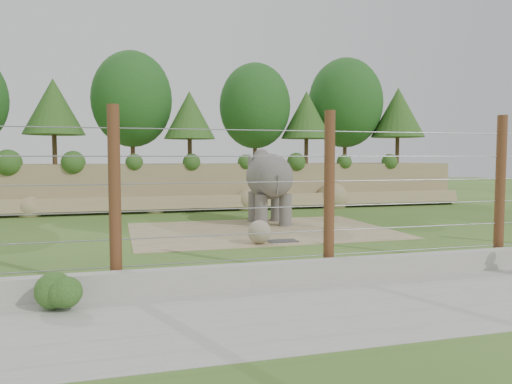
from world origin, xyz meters
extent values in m
plane|color=#406422|center=(0.00, 0.00, 0.00)|extent=(90.00, 90.00, 0.00)
cube|color=#94815C|center=(0.00, 13.00, 1.25)|extent=(30.00, 4.00, 2.50)
cube|color=#94815C|center=(0.00, 10.70, 0.35)|extent=(30.00, 1.37, 1.07)
cylinder|color=#3F2B19|center=(-8.00, 12.50, 3.29)|extent=(0.24, 0.24, 1.58)
sphere|color=#164715|center=(-8.00, 12.50, 5.42)|extent=(3.60, 3.60, 3.60)
cylinder|color=#3F2B19|center=(-4.00, 13.00, 3.46)|extent=(0.24, 0.24, 1.92)
sphere|color=#164715|center=(-4.00, 13.00, 6.07)|extent=(4.40, 4.40, 4.40)
cylinder|color=#3F2B19|center=(-1.00, 11.80, 3.20)|extent=(0.24, 0.24, 1.40)
sphere|color=#164715|center=(-1.00, 11.80, 5.10)|extent=(3.20, 3.20, 3.20)
cylinder|color=#3F2B19|center=(3.00, 12.80, 3.41)|extent=(0.24, 0.24, 1.82)
sphere|color=#164715|center=(3.00, 12.80, 5.88)|extent=(4.16, 4.16, 4.16)
cylinder|color=#3F2B19|center=(6.00, 12.20, 3.25)|extent=(0.24, 0.24, 1.50)
sphere|color=#164715|center=(6.00, 12.20, 5.29)|extent=(3.44, 3.44, 3.44)
cylinder|color=#3F2B19|center=(9.00, 13.20, 3.51)|extent=(0.24, 0.24, 2.03)
sphere|color=#164715|center=(9.00, 13.20, 6.27)|extent=(4.64, 4.64, 4.64)
cylinder|color=#3F2B19|center=(12.00, 12.00, 3.32)|extent=(0.24, 0.24, 1.64)
sphere|color=#164715|center=(12.00, 12.00, 5.55)|extent=(3.76, 3.76, 3.76)
cube|color=#8D8153|center=(0.50, 3.00, 0.01)|extent=(10.00, 7.00, 0.02)
cube|color=#262628|center=(0.46, 0.32, 0.04)|extent=(1.00, 0.60, 0.03)
sphere|color=gray|center=(-0.42, 0.10, 0.41)|extent=(0.78, 0.78, 0.78)
cube|color=#9F9E93|center=(0.00, -5.00, 0.25)|extent=(26.00, 0.35, 0.50)
cube|color=#9F9E93|center=(0.00, -7.00, 0.01)|extent=(26.00, 4.00, 0.01)
cylinder|color=#562C17|center=(-5.00, -4.50, 2.00)|extent=(0.26, 0.26, 4.00)
cylinder|color=#562C17|center=(0.00, -4.50, 2.00)|extent=(0.26, 0.26, 4.00)
cylinder|color=#562C17|center=(5.00, -4.50, 2.00)|extent=(0.26, 0.26, 4.00)
cylinder|color=gray|center=(0.00, -4.50, 0.50)|extent=(20.00, 0.02, 0.02)
cylinder|color=gray|center=(0.00, -4.50, 1.10)|extent=(20.00, 0.02, 0.02)
cylinder|color=gray|center=(0.00, -4.50, 1.70)|extent=(20.00, 0.02, 0.02)
cylinder|color=gray|center=(0.00, -4.50, 2.30)|extent=(20.00, 0.02, 0.02)
cylinder|color=gray|center=(0.00, -4.50, 2.90)|extent=(20.00, 0.02, 0.02)
cylinder|color=gray|center=(0.00, -4.50, 3.50)|extent=(20.00, 0.02, 0.02)
sphere|color=#29521B|center=(-6.00, -5.80, 0.37)|extent=(0.72, 0.72, 0.72)
camera|label=1|loc=(-4.99, -15.59, 2.88)|focal=35.00mm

